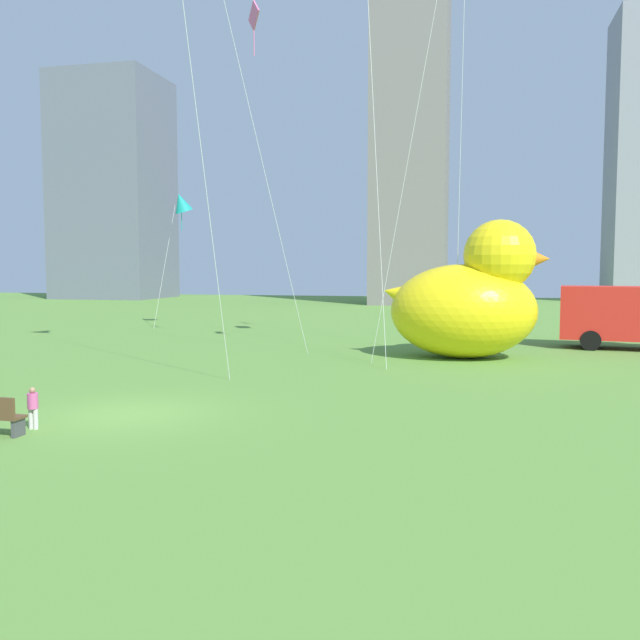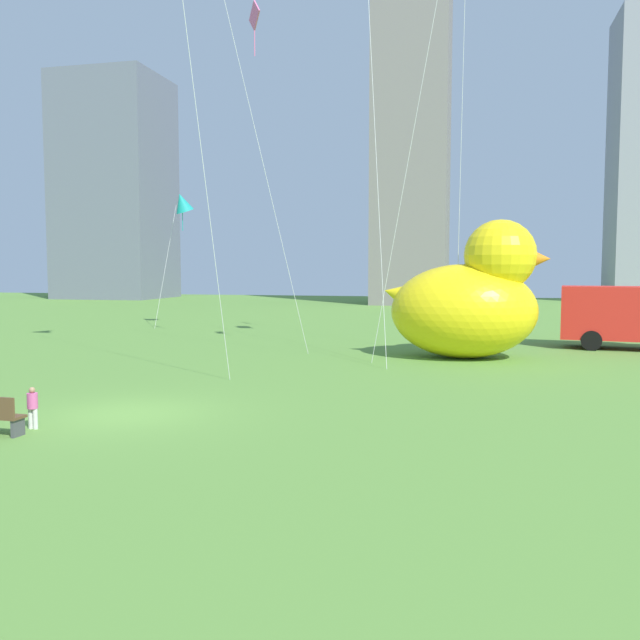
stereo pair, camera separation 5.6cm
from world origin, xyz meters
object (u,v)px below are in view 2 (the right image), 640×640
at_px(box_truck, 633,318).
at_px(kite_teal, 182,203).
at_px(kite_pink, 256,33).
at_px(giant_inflatable_duck, 470,300).
at_px(person_child, 33,406).

xyz_separation_m(box_truck, kite_teal, (-24.53, 5.64, 6.19)).
distance_m(box_truck, kite_pink, 20.92).
bearing_deg(box_truck, kite_pink, -164.72).
xyz_separation_m(giant_inflatable_duck, kite_pink, (-9.14, 0.13, 11.32)).
xyz_separation_m(person_child, kite_pink, (0.51, 14.80, 13.19)).
bearing_deg(kite_pink, giant_inflatable_duck, -0.79).
bearing_deg(kite_teal, giant_inflatable_duck, -30.56).
bearing_deg(giant_inflatable_duck, box_truck, 32.50).
relative_size(giant_inflatable_duck, kite_pink, 0.45).
distance_m(giant_inflatable_duck, kite_pink, 14.55).
bearing_deg(box_truck, kite_teal, 167.06).
bearing_deg(kite_teal, box_truck, -12.94).
relative_size(giant_inflatable_duck, kite_teal, 0.81).
height_order(giant_inflatable_duck, box_truck, giant_inflatable_duck).
distance_m(person_child, kite_pink, 19.83).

